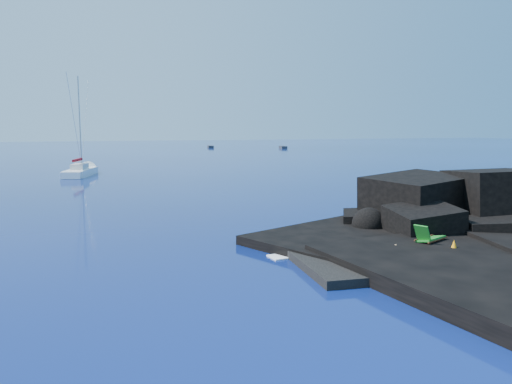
# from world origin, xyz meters

# --- Properties ---
(ground) EXTENTS (400.00, 400.00, 0.00)m
(ground) POSITION_xyz_m (0.00, 0.00, 0.00)
(ground) COLOR #030F37
(ground) RESTS_ON ground
(headland) EXTENTS (24.00, 24.00, 3.60)m
(headland) POSITION_xyz_m (13.00, 3.00, 0.00)
(headland) COLOR black
(headland) RESTS_ON ground
(beach) EXTENTS (9.08, 6.86, 0.70)m
(beach) POSITION_xyz_m (4.50, 0.50, 0.00)
(beach) COLOR black
(beach) RESTS_ON ground
(surf_foam) EXTENTS (10.00, 8.00, 0.06)m
(surf_foam) POSITION_xyz_m (5.00, 5.00, 0.00)
(surf_foam) COLOR white
(surf_foam) RESTS_ON ground
(sailboat) EXTENTS (5.26, 11.38, 11.71)m
(sailboat) POSITION_xyz_m (-7.39, 45.40, 0.00)
(sailboat) COLOR white
(sailboat) RESTS_ON ground
(deck_chair) EXTENTS (1.95, 1.42, 1.23)m
(deck_chair) POSITION_xyz_m (6.73, 0.85, 0.96)
(deck_chair) COLOR #18701F
(deck_chair) RESTS_ON beach
(towel) EXTENTS (2.07, 1.10, 0.05)m
(towel) POSITION_xyz_m (4.33, 0.80, 0.38)
(towel) COLOR white
(towel) RESTS_ON beach
(sunbather) EXTENTS (1.90, 0.61, 0.25)m
(sunbather) POSITION_xyz_m (4.33, 0.80, 0.53)
(sunbather) COLOR #E2AD76
(sunbather) RESTS_ON towel
(marker_cone) EXTENTS (0.51, 0.51, 0.61)m
(marker_cone) POSITION_xyz_m (6.81, -0.50, 0.66)
(marker_cone) COLOR orange
(marker_cone) RESTS_ON beach
(distant_boat_a) EXTENTS (2.17, 4.75, 0.61)m
(distant_boat_a) POSITION_xyz_m (28.13, 119.20, 0.00)
(distant_boat_a) COLOR #2A2A30
(distant_boat_a) RESTS_ON ground
(distant_boat_b) EXTENTS (2.41, 4.94, 0.63)m
(distant_boat_b) POSITION_xyz_m (45.71, 108.57, 0.00)
(distant_boat_b) COLOR #2A2A30
(distant_boat_b) RESTS_ON ground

